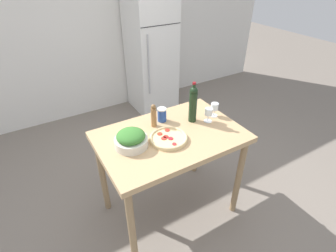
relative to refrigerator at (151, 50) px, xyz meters
The scene contains 11 objects.
ground_plane 2.32m from the refrigerator, 113.25° to the right, with size 14.00×14.00×0.00m, color slate.
wall_back 0.99m from the refrigerator, 156.20° to the left, with size 6.40×0.06×2.60m.
refrigerator is the anchor object (origin of this frame).
prep_counter 2.13m from the refrigerator, 113.25° to the right, with size 1.17×0.77×0.90m.
wine_bottle 1.95m from the refrigerator, 106.87° to the right, with size 0.07×0.07×0.36m.
wine_glass_near 1.99m from the refrigerator, 103.14° to the right, with size 0.07×0.07×0.12m.
wine_glass_far 1.93m from the refrigerator, 100.47° to the right, with size 0.07×0.07×0.12m.
pepper_mill 1.98m from the refrigerator, 116.75° to the right, with size 0.05×0.05×0.21m.
salad_bowl 2.25m from the refrigerator, 121.23° to the right, with size 0.25×0.25×0.14m.
homemade_pizza 2.19m from the refrigerator, 113.92° to the right, with size 0.30×0.30×0.03m.
salt_canister 1.90m from the refrigerator, 114.60° to the right, with size 0.08×0.08×0.12m.
Camera 1 is at (-0.90, -1.48, 2.12)m, focal length 28.00 mm.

